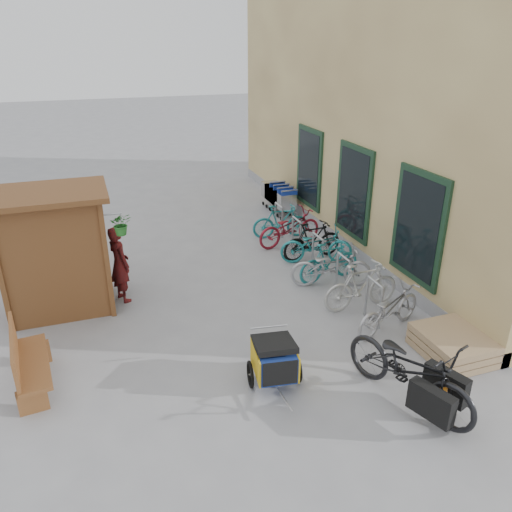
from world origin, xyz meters
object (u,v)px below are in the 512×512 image
object	(u,v)px
bike_2	(331,267)
bike_4	(316,245)
bench	(26,361)
person_kiosk	(120,264)
cargo_bike	(411,370)
bike_0	(389,309)
pallet_stack	(453,345)
kiosk	(48,236)
bike_3	(329,261)
bike_6	(290,228)
child_trailer	(274,358)
bike_5	(312,241)
bike_7	(281,221)
shopping_carts	(278,195)
bike_1	(361,286)

from	to	relation	value
bike_2	bike_4	bearing A→B (deg)	6.82
bench	person_kiosk	size ratio (longest dim) A/B	0.99
cargo_bike	bike_0	xyz separation A→B (m)	(0.82, 1.82, -0.13)
pallet_stack	kiosk	bearing A→B (deg)	148.34
pallet_stack	bike_3	bearing A→B (deg)	101.68
bike_6	child_trailer	bearing A→B (deg)	144.55
bench	person_kiosk	world-z (taller)	person_kiosk
bike_2	bike_5	size ratio (longest dim) A/B	1.11
bike_2	bike_5	xyz separation A→B (m)	(0.24, 1.46, 0.01)
person_kiosk	bike_0	xyz separation A→B (m)	(4.48, -2.78, -0.36)
bench	bike_7	xyz separation A→B (m)	(5.95, 4.57, -0.04)
kiosk	shopping_carts	size ratio (longest dim) A/B	1.42
pallet_stack	bike_7	xyz separation A→B (m)	(-0.73, 6.00, 0.25)
bike_0	bike_4	size ratio (longest dim) A/B	0.97
pallet_stack	bike_5	size ratio (longest dim) A/B	0.77
bike_2	bench	bearing A→B (deg)	122.54
bike_0	bike_7	size ratio (longest dim) A/B	1.09
bike_6	bike_4	bearing A→B (deg)	177.21
kiosk	cargo_bike	distance (m)	6.78
bike_3	bike_6	bearing A→B (deg)	-7.14
bike_6	cargo_bike	bearing A→B (deg)	163.12
pallet_stack	bike_3	world-z (taller)	bike_3
pallet_stack	person_kiosk	distance (m)	6.39
kiosk	bike_5	xyz separation A→B (m)	(5.75, 0.59, -1.08)
bench	bike_4	xyz separation A→B (m)	(6.14, 2.77, -0.05)
bike_5	bike_3	bearing A→B (deg)	167.46
pallet_stack	cargo_bike	world-z (taller)	cargo_bike
bike_5	bike_6	size ratio (longest dim) A/B	0.87
person_kiosk	bike_2	distance (m)	4.39
person_kiosk	bike_2	bearing A→B (deg)	-123.67
kiosk	bike_4	xyz separation A→B (m)	(5.74, 0.33, -1.10)
person_kiosk	bike_0	distance (m)	5.28
bike_6	person_kiosk	bearing A→B (deg)	99.69
bike_0	pallet_stack	bearing A→B (deg)	-171.10
person_kiosk	bike_6	distance (m)	4.65
bike_0	bike_1	xyz separation A→B (m)	(-0.07, 0.87, 0.05)
bike_2	bike_3	size ratio (longest dim) A/B	1.14
bike_3	bike_4	bearing A→B (deg)	-16.25
bike_4	bike_6	distance (m)	1.25
bike_4	pallet_stack	bearing A→B (deg)	-154.57
bike_2	bike_7	distance (m)	2.99
person_kiosk	bike_6	xyz separation A→B (m)	(4.36, 1.59, -0.33)
bike_2	bike_7	size ratio (longest dim) A/B	1.14
cargo_bike	bike_5	world-z (taller)	cargo_bike
person_kiosk	bike_6	world-z (taller)	person_kiosk
bike_4	child_trailer	bearing A→B (deg)	164.76
kiosk	bike_5	size ratio (longest dim) A/B	1.60
bike_0	bike_3	distance (m)	2.19
bike_7	bike_6	bearing A→B (deg)	-168.96
bike_2	bike_3	xyz separation A→B (m)	(0.09, 0.26, 0.00)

